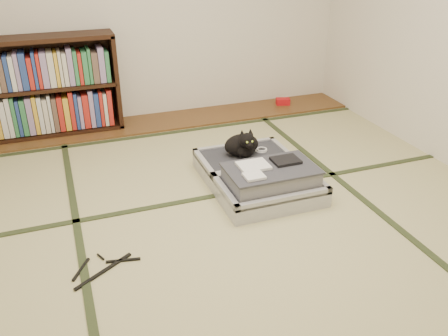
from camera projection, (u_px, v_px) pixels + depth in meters
name	position (u px, v px, depth m)	size (l,w,h in m)	color
floor	(235.00, 224.00, 3.18)	(4.50, 4.50, 0.00)	#BFBA7F
wood_strip	(164.00, 121.00, 4.85)	(4.00, 0.50, 0.02)	brown
red_item	(283.00, 101.00, 5.28)	(0.15, 0.09, 0.07)	red
tatami_borders	(211.00, 190.00, 3.60)	(4.00, 4.50, 0.01)	#2D381E
bookcase	(42.00, 89.00, 4.37)	(1.38, 0.32, 0.92)	black
suitcase	(259.00, 176.00, 3.59)	(0.73, 0.98, 0.29)	#B6B7BB
cat	(243.00, 145.00, 3.77)	(0.33, 0.33, 0.26)	black
cable_coil	(261.00, 150.00, 3.89)	(0.10, 0.10, 0.02)	white
hanger	(103.00, 268.00, 2.76)	(0.40, 0.29, 0.01)	black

